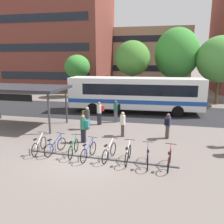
% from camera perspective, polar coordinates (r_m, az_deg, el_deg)
% --- Properties ---
extents(ground, '(200.00, 200.00, 0.00)m').
position_cam_1_polar(ground, '(12.04, -6.90, -11.05)').
color(ground, '#6B605B').
extents(bus_lane_asphalt, '(80.00, 7.20, 0.01)m').
position_cam_1_polar(bus_lane_asphalt, '(21.72, 2.01, 0.10)').
color(bus_lane_asphalt, '#232326').
rests_on(bus_lane_asphalt, ground).
extents(city_bus, '(12.12, 3.06, 3.20)m').
position_cam_1_polar(city_bus, '(21.20, 5.62, 4.59)').
color(city_bus, white).
rests_on(city_bus, ground).
extents(bike_rack, '(7.74, 0.49, 0.70)m').
position_cam_1_polar(bike_rack, '(11.75, -3.19, -11.12)').
color(bike_rack, '#47474C').
rests_on(bike_rack, ground).
extents(parked_bicycle_white_0, '(0.52, 1.72, 0.99)m').
position_cam_1_polar(parked_bicycle_white_0, '(12.97, -17.59, -7.94)').
color(parked_bicycle_white_0, black).
rests_on(parked_bicycle_white_0, ground).
extents(parked_bicycle_blue_1, '(0.61, 1.68, 0.99)m').
position_cam_1_polar(parked_bicycle_blue_1, '(12.62, -13.87, -8.30)').
color(parked_bicycle_blue_1, black).
rests_on(parked_bicycle_blue_1, ground).
extents(parked_bicycle_green_2, '(0.52, 1.72, 0.99)m').
position_cam_1_polar(parked_bicycle_green_2, '(12.18, -9.53, -8.89)').
color(parked_bicycle_green_2, black).
rests_on(parked_bicycle_green_2, ground).
extents(parked_bicycle_blue_3, '(0.52, 1.71, 0.99)m').
position_cam_1_polar(parked_bicycle_blue_3, '(11.70, -5.84, -9.72)').
color(parked_bicycle_blue_3, black).
rests_on(parked_bicycle_blue_3, ground).
extents(parked_bicycle_white_4, '(0.53, 1.70, 0.99)m').
position_cam_1_polar(parked_bicycle_white_4, '(11.56, -0.70, -9.93)').
color(parked_bicycle_white_4, black).
rests_on(parked_bicycle_white_4, ground).
extents(parked_bicycle_white_5, '(0.52, 1.72, 0.99)m').
position_cam_1_polar(parked_bicycle_white_5, '(11.30, 3.99, -10.53)').
color(parked_bicycle_white_5, black).
rests_on(parked_bicycle_white_5, ground).
extents(parked_bicycle_purple_6, '(0.52, 1.72, 0.99)m').
position_cam_1_polar(parked_bicycle_purple_6, '(11.11, 8.82, -11.10)').
color(parked_bicycle_purple_6, black).
rests_on(parked_bicycle_purple_6, ground).
extents(parked_bicycle_red_7, '(0.52, 1.72, 0.99)m').
position_cam_1_polar(parked_bicycle_red_7, '(11.08, 14.03, -11.40)').
color(parked_bicycle_red_7, black).
rests_on(parked_bicycle_red_7, ground).
extents(transit_shelter, '(6.85, 3.66, 2.93)m').
position_cam_1_polar(transit_shelter, '(18.07, -22.07, 5.34)').
color(transit_shelter, '#38383D').
rests_on(transit_shelter, ground).
extents(commuter_black_pack_0, '(0.43, 0.58, 1.62)m').
position_cam_1_polar(commuter_black_pack_0, '(14.69, 13.65, -2.97)').
color(commuter_black_pack_0, '#47382D').
rests_on(commuter_black_pack_0, ground).
extents(commuter_teal_pack_1, '(0.53, 0.35, 1.70)m').
position_cam_1_polar(commuter_teal_pack_1, '(13.71, -7.01, -3.63)').
color(commuter_teal_pack_1, black).
rests_on(commuter_teal_pack_1, ground).
extents(commuter_red_pack_2, '(0.60, 0.57, 1.76)m').
position_cam_1_polar(commuter_red_pack_2, '(17.28, -3.09, 0.11)').
color(commuter_red_pack_2, black).
rests_on(commuter_red_pack_2, ground).
extents(commuter_red_pack_3, '(0.41, 0.57, 1.62)m').
position_cam_1_polar(commuter_red_pack_3, '(14.71, 2.65, -2.56)').
color(commuter_red_pack_3, '#47382D').
rests_on(commuter_red_pack_3, ground).
extents(commuter_black_pack_5, '(0.57, 0.40, 1.73)m').
position_cam_1_polar(commuter_black_pack_5, '(17.91, 1.06, 0.55)').
color(commuter_black_pack_5, '#565660').
rests_on(commuter_black_pack_5, ground).
extents(commuter_olive_pack_6, '(0.57, 0.40, 1.62)m').
position_cam_1_polar(commuter_olive_pack_6, '(16.23, -6.24, -1.11)').
color(commuter_olive_pack_6, '#565660').
rests_on(commuter_olive_pack_6, ground).
extents(street_tree_0, '(4.99, 4.99, 8.29)m').
position_cam_1_polar(street_tree_0, '(27.91, 15.78, 13.74)').
color(street_tree_0, brown).
rests_on(street_tree_0, ground).
extents(street_tree_1, '(3.85, 3.85, 6.82)m').
position_cam_1_polar(street_tree_1, '(26.08, 5.11, 13.11)').
color(street_tree_1, brown).
rests_on(street_tree_1, ground).
extents(street_tree_2, '(3.22, 3.22, 5.36)m').
position_cam_1_polar(street_tree_2, '(30.20, -8.60, 10.98)').
color(street_tree_2, brown).
rests_on(street_tree_2, ground).
extents(street_tree_3, '(4.91, 4.91, 7.23)m').
position_cam_1_polar(street_tree_3, '(27.21, 25.29, 11.71)').
color(street_tree_3, brown).
rests_on(street_tree_3, ground).
extents(building_left_wing, '(16.08, 12.81, 16.08)m').
position_cam_1_polar(building_left_wing, '(41.60, -12.74, 17.19)').
color(building_left_wing, brown).
rests_on(building_left_wing, ground).
extents(building_centre_block, '(18.84, 11.17, 10.39)m').
position_cam_1_polar(building_centre_block, '(48.70, 7.16, 13.42)').
color(building_centre_block, tan).
rests_on(building_centre_block, ground).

